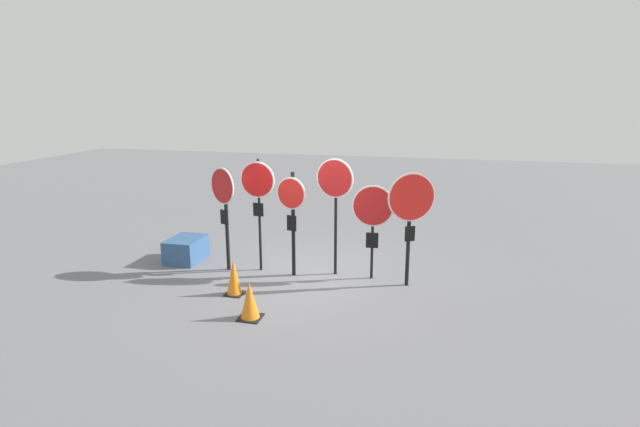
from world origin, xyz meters
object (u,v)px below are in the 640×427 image
object	(u,v)px
stop_sign_0	(224,199)
stop_sign_3	(335,188)
stop_sign_1	(258,189)
traffic_cone_1	(250,301)
traffic_cone_0	(234,277)
stop_sign_4	(373,212)
stop_sign_2	(292,207)
stop_sign_5	(411,207)
storage_crate	(186,249)

from	to	relation	value
stop_sign_0	stop_sign_3	bearing A→B (deg)	37.66
stop_sign_0	stop_sign_1	size ratio (longest dim) A/B	0.93
stop_sign_3	traffic_cone_1	size ratio (longest dim) A/B	3.78
traffic_cone_0	traffic_cone_1	distance (m)	1.12
stop_sign_1	stop_sign_4	world-z (taller)	stop_sign_1
stop_sign_2	traffic_cone_1	xyz separation A→B (m)	(-0.12, -2.12, -1.15)
stop_sign_0	stop_sign_5	world-z (taller)	stop_sign_5
stop_sign_2	traffic_cone_1	size ratio (longest dim) A/B	3.36
stop_sign_0	stop_sign_5	size ratio (longest dim) A/B	0.98
stop_sign_0	stop_sign_4	size ratio (longest dim) A/B	1.14
stop_sign_4	stop_sign_2	bearing A→B (deg)	-176.83
stop_sign_5	traffic_cone_0	size ratio (longest dim) A/B	3.26
traffic_cone_1	stop_sign_5	bearing A→B (deg)	39.97
traffic_cone_0	storage_crate	size ratio (longest dim) A/B	0.74
stop_sign_1	stop_sign_0	bearing A→B (deg)	-165.09
stop_sign_3	traffic_cone_0	xyz separation A→B (m)	(-1.63, -1.48, -1.50)
stop_sign_4	storage_crate	bearing A→B (deg)	174.63
stop_sign_0	traffic_cone_1	world-z (taller)	stop_sign_0
stop_sign_2	stop_sign_4	world-z (taller)	stop_sign_2
stop_sign_3	storage_crate	size ratio (longest dim) A/B	2.61
stop_sign_4	stop_sign_5	size ratio (longest dim) A/B	0.86
stop_sign_2	stop_sign_3	world-z (taller)	stop_sign_3
stop_sign_3	traffic_cone_1	xyz separation A→B (m)	(-0.95, -2.38, -1.53)
stop_sign_2	traffic_cone_1	world-z (taller)	stop_sign_2
stop_sign_0	stop_sign_2	distance (m)	1.48
stop_sign_5	storage_crate	size ratio (longest dim) A/B	2.41
stop_sign_1	stop_sign_4	distance (m)	2.43
stop_sign_5	traffic_cone_1	distance (m)	3.51
stop_sign_3	storage_crate	xyz separation A→B (m)	(-3.47, 0.08, -1.58)
stop_sign_4	traffic_cone_1	xyz separation A→B (m)	(-1.74, -2.31, -1.10)
traffic_cone_1	stop_sign_3	bearing A→B (deg)	68.17
stop_sign_5	stop_sign_2	bearing A→B (deg)	153.74
stop_sign_1	stop_sign_5	world-z (taller)	stop_sign_1
stop_sign_0	stop_sign_2	size ratio (longest dim) A/B	1.02
stop_sign_1	storage_crate	world-z (taller)	stop_sign_1
stop_sign_2	stop_sign_3	xyz separation A→B (m)	(0.84, 0.26, 0.37)
stop_sign_1	stop_sign_3	bearing A→B (deg)	8.30
stop_sign_5	traffic_cone_1	bearing A→B (deg)	-165.62
stop_sign_1	traffic_cone_0	xyz separation A→B (m)	(-0.02, -1.34, -1.44)
stop_sign_2	stop_sign_4	bearing A→B (deg)	21.34
stop_sign_0	stop_sign_2	bearing A→B (deg)	31.69
stop_sign_4	stop_sign_5	world-z (taller)	stop_sign_5
traffic_cone_0	storage_crate	bearing A→B (deg)	139.73
stop_sign_0	stop_sign_5	distance (m)	3.86
stop_sign_4	stop_sign_0	bearing A→B (deg)	-179.36
stop_sign_2	stop_sign_5	world-z (taller)	stop_sign_5
stop_sign_1	stop_sign_4	bearing A→B (deg)	4.87
stop_sign_2	storage_crate	xyz separation A→B (m)	(-2.63, 0.34, -1.21)
stop_sign_3	stop_sign_0	bearing A→B (deg)	-160.65
stop_sign_0	stop_sign_3	distance (m)	2.35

